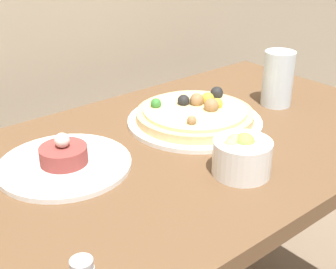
{
  "coord_description": "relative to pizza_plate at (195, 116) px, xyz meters",
  "views": [
    {
      "loc": [
        -0.61,
        -0.34,
        1.17
      ],
      "look_at": [
        -0.08,
        0.31,
        0.76
      ],
      "focal_mm": 50.0,
      "sensor_mm": 36.0,
      "label": 1
    }
  ],
  "objects": [
    {
      "name": "drinking_glass",
      "position": [
        0.23,
        -0.05,
        0.05
      ],
      "size": [
        0.08,
        0.08,
        0.14
      ],
      "color": "silver",
      "rests_on": "dining_table"
    },
    {
      "name": "small_bowl",
      "position": [
        -0.09,
        -0.22,
        0.02
      ],
      "size": [
        0.11,
        0.11,
        0.08
      ],
      "color": "white",
      "rests_on": "dining_table"
    },
    {
      "name": "tartare_plate",
      "position": [
        -0.33,
        0.01,
        -0.01
      ],
      "size": [
        0.25,
        0.25,
        0.07
      ],
      "color": "white",
      "rests_on": "dining_table"
    },
    {
      "name": "pizza_plate",
      "position": [
        0.0,
        0.0,
        0.0
      ],
      "size": [
        0.31,
        0.31,
        0.06
      ],
      "color": "white",
      "rests_on": "dining_table"
    },
    {
      "name": "dining_table",
      "position": [
        -0.06,
        -0.06,
        -0.14
      ],
      "size": [
        1.05,
        0.64,
        0.72
      ],
      "color": "brown",
      "rests_on": "ground_plane"
    }
  ]
}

